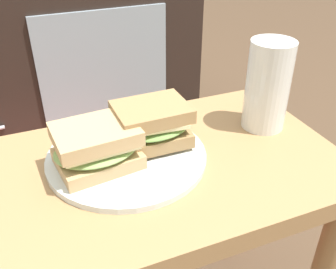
% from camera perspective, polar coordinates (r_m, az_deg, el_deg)
% --- Properties ---
extents(side_table, '(0.56, 0.36, 0.46)m').
position_cam_1_polar(side_table, '(0.67, -0.07, -10.22)').
color(side_table, '#A37A4C').
rests_on(side_table, ground).
extents(tv_cabinet, '(0.96, 0.46, 0.58)m').
position_cam_1_polar(tv_cabinet, '(1.51, -15.78, 10.32)').
color(tv_cabinet, black).
rests_on(tv_cabinet, ground).
extents(plate, '(0.25, 0.25, 0.01)m').
position_cam_1_polar(plate, '(0.62, -6.14, -3.25)').
color(plate, silver).
rests_on(plate, side_table).
extents(sandwich_front, '(0.14, 0.12, 0.07)m').
position_cam_1_polar(sandwich_front, '(0.58, -10.53, -1.76)').
color(sandwich_front, tan).
rests_on(sandwich_front, plate).
extents(sandwich_back, '(0.13, 0.10, 0.07)m').
position_cam_1_polar(sandwich_back, '(0.62, -2.43, 1.57)').
color(sandwich_back, '#9E7A4C').
rests_on(sandwich_back, plate).
extents(beer_glass, '(0.08, 0.08, 0.16)m').
position_cam_1_polar(beer_glass, '(0.69, 14.54, 6.92)').
color(beer_glass, silver).
rests_on(beer_glass, side_table).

